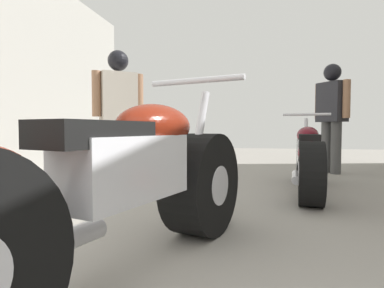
{
  "coord_description": "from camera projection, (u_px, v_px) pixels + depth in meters",
  "views": [
    {
      "loc": [
        0.3,
        0.38,
        0.68
      ],
      "look_at": [
        -0.27,
        3.33,
        0.54
      ],
      "focal_mm": 30.27,
      "sensor_mm": 36.0,
      "label": 1
    }
  ],
  "objects": [
    {
      "name": "ground_plane",
      "position": [
        223.0,
        198.0,
        3.17
      ],
      "size": [
        16.94,
        16.94,
        0.0
      ],
      "primitive_type": "plane",
      "color": "gray"
    },
    {
      "name": "mechanic_with_helmet",
      "position": [
        332.0,
        108.0,
        4.94
      ],
      "size": [
        0.45,
        0.6,
        1.67
      ],
      "color": "#4C4C4C",
      "rests_on": "ground_plane"
    },
    {
      "name": "mechanic_in_blue",
      "position": [
        119.0,
        104.0,
        4.04
      ],
      "size": [
        0.57,
        0.49,
        1.66
      ],
      "color": "#2D3851",
      "rests_on": "ground_plane"
    },
    {
      "name": "motorcycle_black_naked",
      "position": [
        308.0,
        159.0,
        3.41
      ],
      "size": [
        0.56,
        1.88,
        0.88
      ],
      "color": "black",
      "rests_on": "ground_plane"
    },
    {
      "name": "motorcycle_maroon_cruiser",
      "position": [
        121.0,
        193.0,
        1.4
      ],
      "size": [
        0.94,
        2.11,
        1.0
      ],
      "color": "black",
      "rests_on": "ground_plane"
    }
  ]
}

